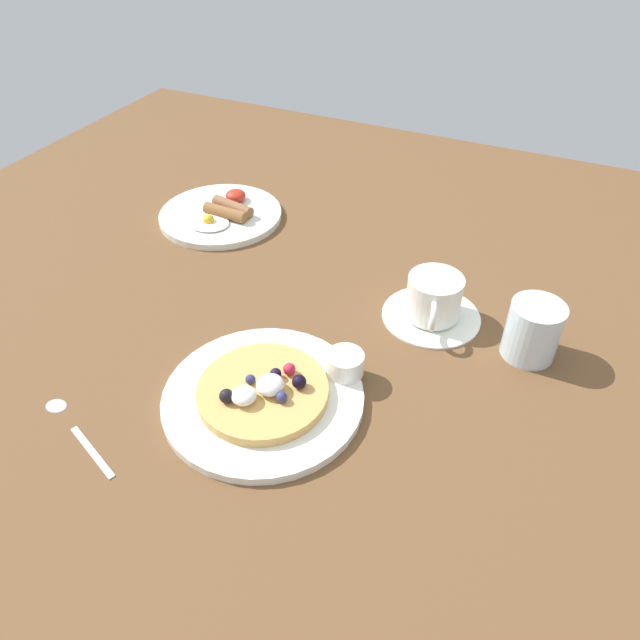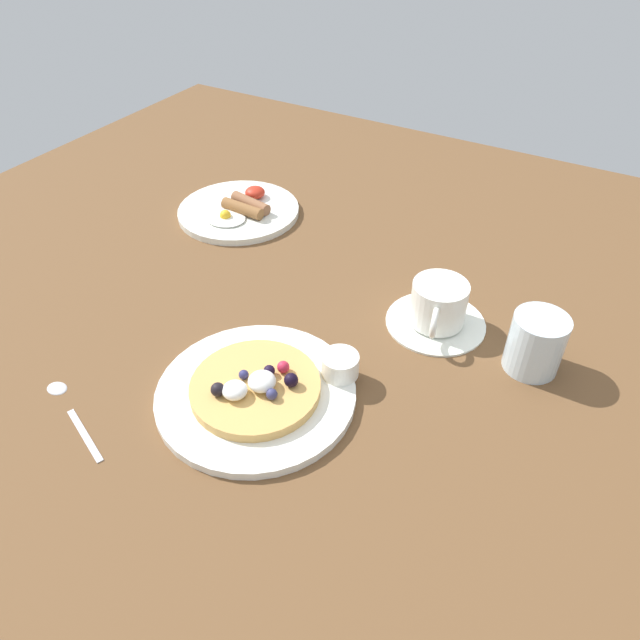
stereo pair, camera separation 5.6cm
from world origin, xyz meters
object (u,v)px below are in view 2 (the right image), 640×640
(coffee_saucer, at_px, (436,322))
(water_glass, at_px, (536,343))
(breakfast_plate, at_px, (239,211))
(pancake_plate, at_px, (256,393))
(syrup_ramekin, at_px, (340,365))
(coffee_cup, at_px, (439,303))
(teaspoon, at_px, (67,404))

(coffee_saucer, bearing_deg, water_glass, -8.04)
(breakfast_plate, height_order, water_glass, water_glass)
(pancake_plate, xyz_separation_m, syrup_ramekin, (0.08, 0.08, 0.02))
(pancake_plate, xyz_separation_m, coffee_saucer, (0.14, 0.25, -0.00))
(water_glass, bearing_deg, coffee_saucer, 171.96)
(pancake_plate, bearing_deg, coffee_cup, 59.86)
(teaspoon, bearing_deg, coffee_saucer, 48.25)
(syrup_ramekin, xyz_separation_m, coffee_saucer, (0.07, 0.17, -0.02))
(pancake_plate, relative_size, syrup_ramekin, 5.20)
(coffee_saucer, height_order, water_glass, water_glass)
(coffee_saucer, xyz_separation_m, water_glass, (0.14, -0.02, 0.04))
(pancake_plate, bearing_deg, teaspoon, -146.23)
(breakfast_plate, bearing_deg, pancake_plate, -51.25)
(syrup_ramekin, relative_size, water_glass, 0.60)
(coffee_saucer, bearing_deg, breakfast_plate, 165.18)
(coffee_cup, height_order, teaspoon, coffee_cup)
(teaspoon, bearing_deg, syrup_ramekin, 37.52)
(coffee_saucer, bearing_deg, syrup_ramekin, -111.14)
(breakfast_plate, xyz_separation_m, coffee_saucer, (0.43, -0.11, -0.00))
(syrup_ramekin, height_order, teaspoon, syrup_ramekin)
(coffee_saucer, bearing_deg, coffee_cup, -75.85)
(pancake_plate, bearing_deg, coffee_saucer, 60.10)
(pancake_plate, xyz_separation_m, teaspoon, (-0.20, -0.13, -0.00))
(breakfast_plate, bearing_deg, water_glass, -13.19)
(pancake_plate, bearing_deg, breakfast_plate, 128.75)
(teaspoon, bearing_deg, water_glass, 36.85)
(breakfast_plate, distance_m, coffee_saucer, 0.45)
(coffee_cup, bearing_deg, syrup_ramekin, -111.46)
(teaspoon, xyz_separation_m, water_glass, (0.48, 0.36, 0.04))
(syrup_ramekin, relative_size, teaspoon, 0.32)
(coffee_saucer, height_order, coffee_cup, coffee_cup)
(coffee_saucer, bearing_deg, teaspoon, -131.75)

